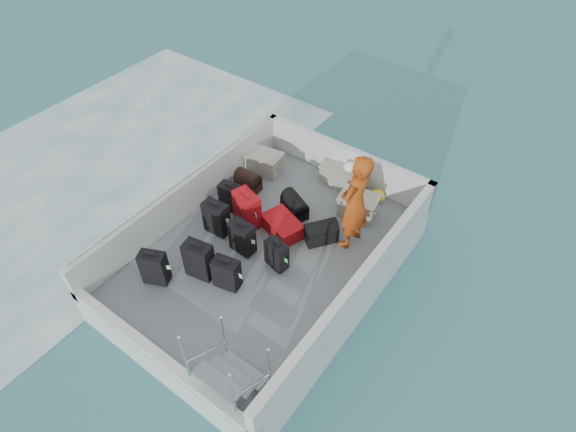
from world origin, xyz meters
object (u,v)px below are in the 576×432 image
at_px(suitcase_6, 227,274).
at_px(crate_0, 264,163).
at_px(suitcase_8, 282,226).
at_px(passenger, 355,203).
at_px(suitcase_3, 199,260).
at_px(suitcase_7, 277,255).
at_px(suitcase_2, 230,197).
at_px(crate_1, 336,175).
at_px(suitcase_5, 247,209).
at_px(crate_3, 358,206).
at_px(suitcase_1, 216,218).
at_px(suitcase_0, 154,268).
at_px(suitcase_4, 242,238).
at_px(crate_2, 348,180).

height_order(suitcase_6, crate_0, suitcase_6).
relative_size(suitcase_8, passenger, 0.39).
xyz_separation_m(suitcase_3, suitcase_7, (0.86, 0.85, -0.07)).
distance_m(suitcase_7, crate_0, 2.43).
bearing_deg(passenger, suitcase_2, -71.83).
height_order(suitcase_2, crate_1, suitcase_2).
distance_m(crate_0, passenger, 2.51).
height_order(crate_0, crate_1, crate_0).
bearing_deg(suitcase_5, suitcase_8, 34.58).
distance_m(crate_0, crate_3, 2.10).
xyz_separation_m(suitcase_8, crate_1, (0.02, 1.68, 0.02)).
xyz_separation_m(suitcase_3, suitcase_6, (0.49, 0.09, -0.06)).
xyz_separation_m(suitcase_1, suitcase_8, (0.91, 0.65, -0.18)).
relative_size(suitcase_0, crate_3, 0.97).
bearing_deg(suitcase_4, suitcase_3, -102.12).
distance_m(crate_2, passenger, 1.57).
bearing_deg(suitcase_7, passenger, 71.08).
bearing_deg(suitcase_7, crate_0, 144.21).
height_order(suitcase_4, suitcase_8, suitcase_4).
xyz_separation_m(suitcase_2, suitcase_3, (0.61, -1.42, 0.06)).
bearing_deg(crate_1, suitcase_8, -90.70).
height_order(suitcase_0, passenger, passenger).
xyz_separation_m(crate_1, passenger, (1.03, -1.17, 0.74)).
relative_size(suitcase_2, suitcase_3, 0.82).
bearing_deg(suitcase_3, suitcase_6, -0.77).
distance_m(suitcase_1, suitcase_7, 1.29).
bearing_deg(crate_1, suitcase_1, -111.79).
bearing_deg(suitcase_5, suitcase_0, -83.13).
relative_size(suitcase_0, crate_0, 0.98).
bearing_deg(suitcase_5, crate_3, 60.46).
bearing_deg(suitcase_0, crate_1, 50.45).
height_order(suitcase_3, crate_3, suitcase_3).
xyz_separation_m(suitcase_7, crate_1, (-0.36, 2.33, -0.11)).
xyz_separation_m(suitcase_4, suitcase_6, (0.28, -0.70, -0.02)).
xyz_separation_m(crate_3, passenger, (0.24, -0.64, 0.70)).
bearing_deg(suitcase_3, suitcase_0, -143.94).
bearing_deg(crate_0, crate_1, 23.13).
xyz_separation_m(suitcase_5, suitcase_8, (0.62, 0.19, -0.19)).
xyz_separation_m(suitcase_2, suitcase_4, (0.82, -0.64, 0.02)).
height_order(suitcase_1, suitcase_2, suitcase_1).
bearing_deg(crate_1, suitcase_3, -98.99).
distance_m(suitcase_5, crate_0, 1.48).
bearing_deg(suitcase_3, crate_2, 65.39).
distance_m(suitcase_8, crate_2, 1.70).
height_order(suitcase_1, crate_0, suitcase_1).
distance_m(suitcase_5, passenger, 1.90).
bearing_deg(crate_2, suitcase_3, -103.78).
relative_size(suitcase_7, passenger, 0.30).
relative_size(crate_2, passenger, 0.33).
distance_m(suitcase_2, crate_2, 2.25).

